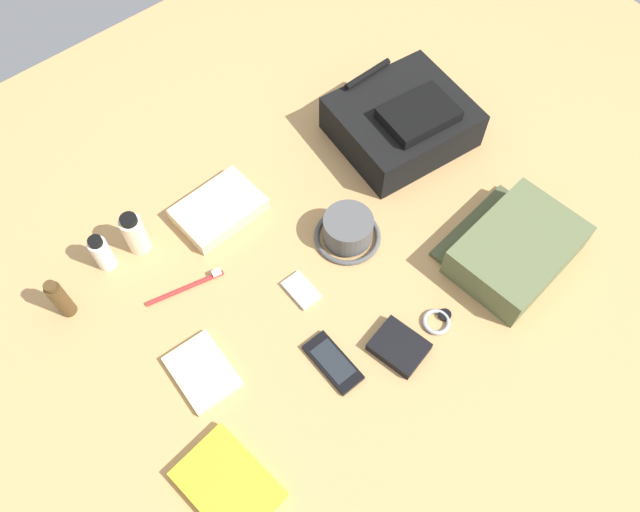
% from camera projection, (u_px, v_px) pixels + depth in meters
% --- Properties ---
extents(ground_plane, '(2.64, 2.02, 0.02)m').
position_uv_depth(ground_plane, '(320.00, 267.00, 1.44)').
color(ground_plane, tan).
rests_on(ground_plane, ground).
extents(backpack, '(0.35, 0.32, 0.14)m').
position_uv_depth(backpack, '(402.00, 121.00, 1.58)').
color(backpack, black).
rests_on(backpack, ground_plane).
extents(toiletry_pouch, '(0.30, 0.27, 0.09)m').
position_uv_depth(toiletry_pouch, '(515.00, 249.00, 1.41)').
color(toiletry_pouch, '#56603D').
rests_on(toiletry_pouch, ground_plane).
extents(bucket_hat, '(0.16, 0.16, 0.07)m').
position_uv_depth(bucket_hat, '(348.00, 230.00, 1.44)').
color(bucket_hat, '#4C4C4C').
rests_on(bucket_hat, ground_plane).
extents(cologne_bottle, '(0.03, 0.03, 0.12)m').
position_uv_depth(cologne_bottle, '(60.00, 299.00, 1.33)').
color(cologne_bottle, '#473319').
rests_on(cologne_bottle, ground_plane).
extents(toothpaste_tube, '(0.04, 0.04, 0.10)m').
position_uv_depth(toothpaste_tube, '(102.00, 253.00, 1.39)').
color(toothpaste_tube, white).
rests_on(toothpaste_tube, ground_plane).
extents(lotion_bottle, '(0.05, 0.05, 0.12)m').
position_uv_depth(lotion_bottle, '(135.00, 233.00, 1.41)').
color(lotion_bottle, beige).
rests_on(lotion_bottle, ground_plane).
extents(paperback_novel, '(0.15, 0.20, 0.03)m').
position_uv_depth(paperback_novel, '(228.00, 485.00, 1.18)').
color(paperback_novel, yellow).
rests_on(paperback_novel, ground_plane).
extents(cell_phone, '(0.06, 0.14, 0.01)m').
position_uv_depth(cell_phone, '(333.00, 362.00, 1.31)').
color(cell_phone, black).
rests_on(cell_phone, ground_plane).
extents(media_player, '(0.05, 0.08, 0.01)m').
position_uv_depth(media_player, '(301.00, 290.00, 1.40)').
color(media_player, '#B7B7BC').
rests_on(media_player, ground_plane).
extents(wristwatch, '(0.07, 0.06, 0.01)m').
position_uv_depth(wristwatch, '(438.00, 321.00, 1.36)').
color(wristwatch, '#99999E').
rests_on(wristwatch, ground_plane).
extents(toothbrush, '(0.18, 0.05, 0.02)m').
position_uv_depth(toothbrush, '(190.00, 286.00, 1.40)').
color(toothbrush, red).
rests_on(toothbrush, ground_plane).
extents(wallet, '(0.11, 0.12, 0.02)m').
position_uv_depth(wallet, '(399.00, 347.00, 1.32)').
color(wallet, black).
rests_on(wallet, ground_plane).
extents(notepad, '(0.12, 0.16, 0.02)m').
position_uv_depth(notepad, '(203.00, 372.00, 1.30)').
color(notepad, beige).
rests_on(notepad, ground_plane).
extents(folded_towel, '(0.21, 0.15, 0.04)m').
position_uv_depth(folded_towel, '(219.00, 209.00, 1.49)').
color(folded_towel, beige).
rests_on(folded_towel, ground_plane).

